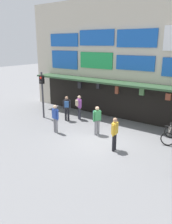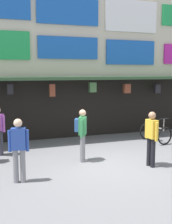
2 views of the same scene
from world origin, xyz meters
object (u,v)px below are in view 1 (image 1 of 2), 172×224
object	(u,v)px
bicycle_parked	(169,135)
pedestrian_in_black	(67,107)
pedestrian_in_purple	(115,132)
pedestrian_in_white	(79,106)
pedestrian_in_green	(97,118)
pedestrian_in_yellow	(55,117)
traffic_light_near	(42,88)

from	to	relation	value
bicycle_parked	pedestrian_in_black	size ratio (longest dim) A/B	0.74
pedestrian_in_black	pedestrian_in_purple	xyz separation A→B (m)	(4.80, -2.06, -0.04)
pedestrian_in_black	pedestrian_in_white	bearing A→B (deg)	54.56
bicycle_parked	pedestrian_in_purple	size ratio (longest dim) A/B	0.74
pedestrian_in_white	pedestrian_in_green	world-z (taller)	same
bicycle_parked	pedestrian_in_black	xyz separation A→B (m)	(-6.66, -0.56, 0.59)
pedestrian_in_purple	pedestrian_in_black	bearing A→B (deg)	156.77
bicycle_parked	pedestrian_in_yellow	size ratio (longest dim) A/B	0.74
bicycle_parked	pedestrian_in_white	xyz separation A→B (m)	(-6.17, 0.13, 0.59)
bicycle_parked	pedestrian_in_green	size ratio (longest dim) A/B	0.74
traffic_light_near	pedestrian_in_green	distance (m)	4.91
bicycle_parked	traffic_light_near	bearing A→B (deg)	-173.00
pedestrian_in_green	pedestrian_in_purple	bearing A→B (deg)	-33.30
traffic_light_near	pedestrian_in_green	xyz separation A→B (m)	(4.76, -0.40, -1.16)
pedestrian_in_white	pedestrian_in_black	world-z (taller)	same
bicycle_parked	pedestrian_in_purple	xyz separation A→B (m)	(-1.86, -2.62, 0.55)
bicycle_parked	pedestrian_in_yellow	world-z (taller)	pedestrian_in_yellow
bicycle_parked	pedestrian_in_white	size ratio (longest dim) A/B	0.74
pedestrian_in_white	pedestrian_in_purple	world-z (taller)	same
pedestrian_in_yellow	pedestrian_in_purple	world-z (taller)	same
traffic_light_near	pedestrian_in_yellow	world-z (taller)	traffic_light_near
pedestrian_in_yellow	pedestrian_in_green	world-z (taller)	same
pedestrian_in_black	pedestrian_in_yellow	bearing A→B (deg)	-66.62
pedestrian_in_yellow	pedestrian_in_black	xyz separation A→B (m)	(-0.88, 2.04, 0.04)
pedestrian_in_black	pedestrian_in_green	distance (m)	3.11
pedestrian_in_white	pedestrian_in_green	xyz separation A→B (m)	(2.49, -1.56, 0.00)
pedestrian_in_yellow	pedestrian_in_white	distance (m)	2.75
pedestrian_in_black	pedestrian_in_purple	size ratio (longest dim) A/B	1.00
traffic_light_near	pedestrian_in_yellow	size ratio (longest dim) A/B	1.90
traffic_light_near	pedestrian_in_black	xyz separation A→B (m)	(1.77, 0.47, -1.16)
traffic_light_near	pedestrian_in_black	world-z (taller)	traffic_light_near
pedestrian_in_green	pedestrian_in_white	bearing A→B (deg)	147.99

